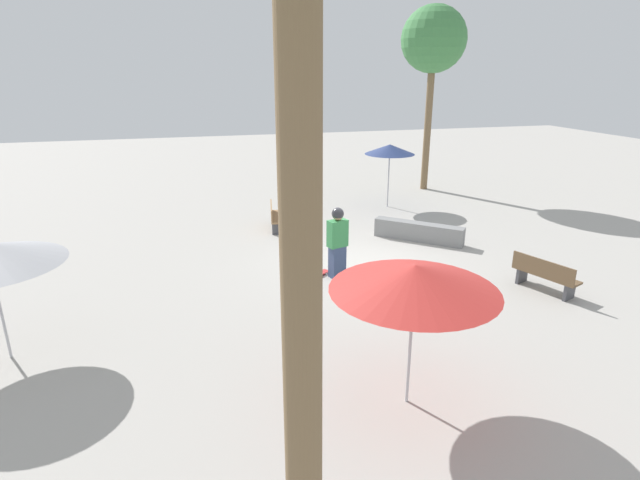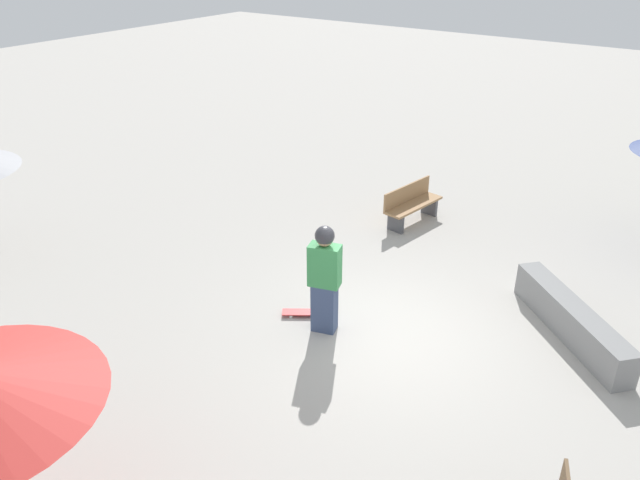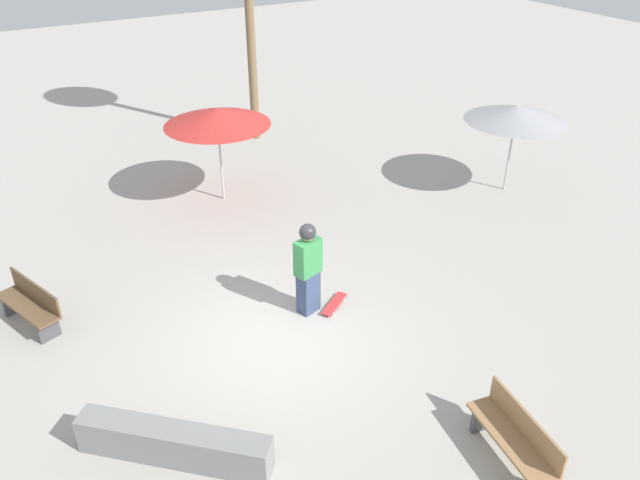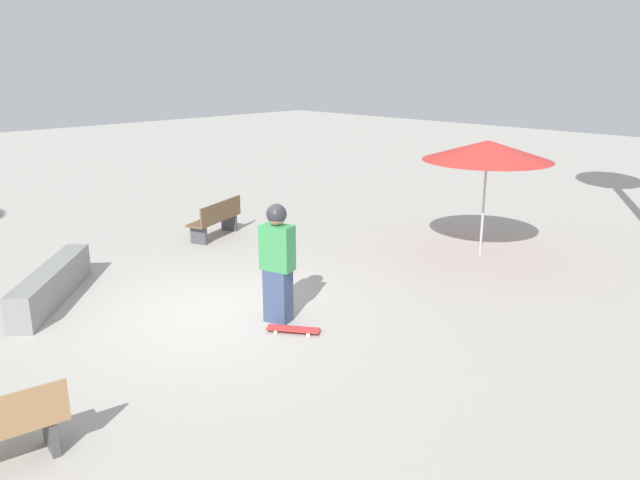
# 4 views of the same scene
# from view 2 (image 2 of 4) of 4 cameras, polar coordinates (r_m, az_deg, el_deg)

# --- Properties ---
(ground_plane) EXTENTS (60.00, 60.00, 0.00)m
(ground_plane) POSITION_cam_2_polar(r_m,az_deg,el_deg) (10.34, 6.24, -8.57)
(ground_plane) COLOR #ADA8A0
(skater_main) EXTENTS (0.41, 0.56, 1.88)m
(skater_main) POSITION_cam_2_polar(r_m,az_deg,el_deg) (9.87, 0.42, -3.29)
(skater_main) COLOR #38476B
(skater_main) RESTS_ON ground_plane
(skateboard) EXTENTS (0.62, 0.77, 0.07)m
(skateboard) POSITION_cam_2_polar(r_m,az_deg,el_deg) (10.71, -1.32, -6.63)
(skateboard) COLOR red
(skateboard) RESTS_ON ground_plane
(concrete_ledge) EXTENTS (2.21, 2.37, 0.58)m
(concrete_ledge) POSITION_cam_2_polar(r_m,az_deg,el_deg) (10.88, 21.96, -6.82)
(concrete_ledge) COLOR gray
(concrete_ledge) RESTS_ON ground_plane
(bench_near) EXTENTS (1.65, 0.69, 0.85)m
(bench_near) POSITION_cam_2_polar(r_m,az_deg,el_deg) (13.99, 8.37, 3.26)
(bench_near) COLOR #47474C
(bench_near) RESTS_ON ground_plane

